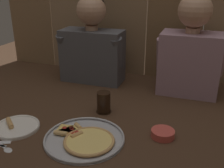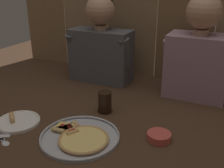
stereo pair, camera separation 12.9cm
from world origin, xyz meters
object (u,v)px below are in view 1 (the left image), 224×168
object	(u,v)px
diner_left	(92,42)
diner_right	(191,48)
dipping_bowl	(163,133)
drinking_glass	(104,102)
dinner_plate	(17,127)
pizza_tray	(85,139)

from	to	relation	value
diner_left	diner_right	size ratio (longest dim) A/B	0.96
diner_left	dipping_bowl	bearing A→B (deg)	-44.38
drinking_glass	diner_left	distance (m)	0.52
diner_left	diner_right	world-z (taller)	diner_right
drinking_glass	dipping_bowl	world-z (taller)	drinking_glass
dinner_plate	dipping_bowl	xyz separation A→B (m)	(0.66, 0.15, 0.01)
dipping_bowl	diner_right	distance (m)	0.61
pizza_tray	diner_left	bearing A→B (deg)	109.84
pizza_tray	diner_right	world-z (taller)	diner_right
drinking_glass	diner_left	world-z (taller)	diner_left
pizza_tray	diner_right	xyz separation A→B (m)	(0.37, 0.69, 0.27)
drinking_glass	diner_right	world-z (taller)	diner_right
dinner_plate	diner_right	distance (m)	1.04
pizza_tray	diner_left	world-z (taller)	diner_left
pizza_tray	diner_right	distance (m)	0.83
pizza_tray	dipping_bowl	size ratio (longest dim) A/B	3.37
pizza_tray	dipping_bowl	world-z (taller)	dipping_bowl
dipping_bowl	drinking_glass	bearing A→B (deg)	157.18
pizza_tray	dinner_plate	size ratio (longest dim) A/B	1.68
dinner_plate	dipping_bowl	bearing A→B (deg)	12.76
pizza_tray	dipping_bowl	bearing A→B (deg)	23.44
dinner_plate	diner_left	distance (m)	0.75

